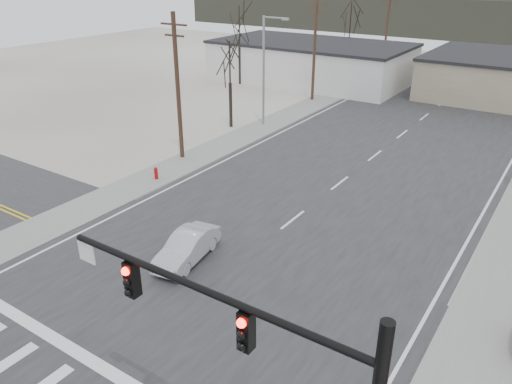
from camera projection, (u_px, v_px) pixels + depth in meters
ground at (199, 294)px, 21.24m from camera, size 140.00×140.00×0.00m
main_road at (346, 178)px, 32.56m from camera, size 18.00×110.00×0.05m
cross_road at (199, 293)px, 21.23m from camera, size 90.00×10.00×0.04m
sidewalk_left at (254, 131)px, 41.68m from camera, size 3.00×90.00×0.06m
traffic_signal_mast at (289, 384)px, 10.62m from camera, size 8.95×0.43×7.20m
fire_hydrant at (156, 173)px, 32.24m from camera, size 0.24×0.24×0.87m
building_left_far at (311, 62)px, 58.58m from camera, size 22.30×12.30×4.50m
upole_left_b at (178, 86)px, 33.91m from camera, size 2.20×0.30×10.00m
upole_left_c at (315, 48)px, 49.02m from camera, size 2.20×0.30×10.00m
upole_left_d at (387, 28)px, 64.13m from camera, size 2.20×0.30×10.00m
streetlight_main at (266, 66)px, 41.17m from camera, size 2.40×0.25×9.00m
tree_left_near at (230, 65)px, 40.71m from camera, size 3.30×3.30×7.35m
tree_left_far at (350, 22)px, 60.42m from camera, size 3.96×3.96×8.82m
tree_left_mid at (239, 27)px, 55.38m from camera, size 3.96×3.96×8.82m
hill_left at (347, 10)px, 106.91m from camera, size 70.00×18.00×7.00m
sedan_crossing at (187, 247)px, 23.33m from camera, size 2.08×4.28×1.35m
car_far_a at (459, 82)px, 55.37m from camera, size 2.08×4.84×1.39m
car_far_b at (430, 57)px, 69.64m from camera, size 1.93×4.59×1.55m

